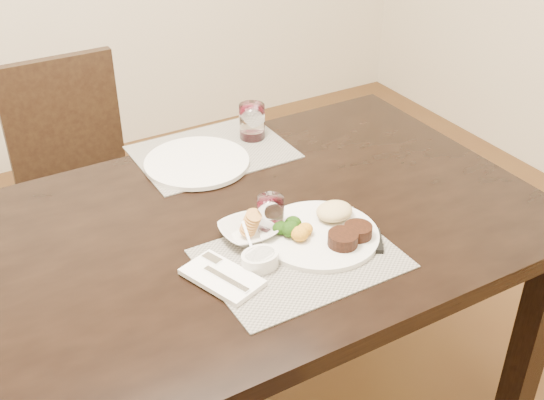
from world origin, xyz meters
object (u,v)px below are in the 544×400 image
steak_knife (371,236)px  far_plate (197,162)px  dinner_plate (325,230)px  wine_glass_near (270,216)px  cracker_bowl (248,231)px  chair_far (78,170)px

steak_knife → far_plate: 0.60m
dinner_plate → wine_glass_near: 0.14m
cracker_bowl → far_plate: cracker_bowl is taller
far_plate → steak_knife: bearing=-68.4°
wine_glass_near → steak_knife: bearing=-37.7°
dinner_plate → far_plate: dinner_plate is taller
cracker_bowl → dinner_plate: bearing=-28.6°
steak_knife → far_plate: (-0.22, 0.56, 0.00)m
wine_glass_near → far_plate: (-0.02, 0.40, -0.04)m
cracker_bowl → wine_glass_near: wine_glass_near is taller
steak_knife → cracker_bowl: cracker_bowl is taller
chair_far → dinner_plate: (0.35, -1.09, 0.27)m
wine_glass_near → far_plate: bearing=92.8°
steak_knife → cracker_bowl: size_ratio=1.55×
chair_far → cracker_bowl: bearing=-80.0°
cracker_bowl → far_plate: 0.41m
chair_far → far_plate: size_ratio=2.88×
wine_glass_near → far_plate: size_ratio=0.30×
dinner_plate → cracker_bowl: 0.19m
chair_far → far_plate: bearing=-69.4°
steak_knife → cracker_bowl: 0.31m
steak_knife → dinner_plate: bearing=178.6°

